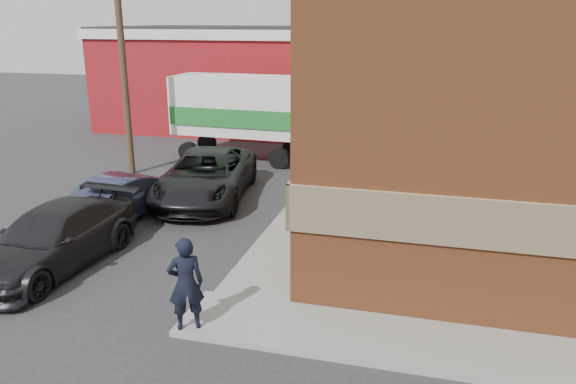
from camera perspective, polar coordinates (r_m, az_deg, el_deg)
The scene contains 9 objects.
ground at distance 12.94m, azimuth -6.34°, elevation -10.67°, with size 90.00×90.00×0.00m, color #28282B.
sidewalk_west at distance 20.83m, azimuth 4.12°, elevation 0.54°, with size 1.80×18.00×0.12m, color gray.
warehouse at distance 32.45m, azimuth -3.69°, elevation 11.52°, with size 16.30×8.30×5.60m.
utility_pole at distance 22.92m, azimuth -16.50°, elevation 13.35°, with size 2.00×0.26×9.00m.
man at distance 11.26m, azimuth -10.35°, elevation -9.14°, with size 0.70×0.46×1.93m, color black.
sedan at distance 17.89m, azimuth -17.76°, elevation -0.96°, with size 1.48×4.23×1.39m, color #2B3049.
suv_a at distance 19.56m, azimuth -8.35°, elevation 1.65°, with size 2.77×6.00×1.67m, color black.
suv_b at distance 15.28m, azimuth -22.77°, elevation -4.37°, with size 2.12×5.21×1.51m, color black.
box_truck at distance 24.46m, azimuth -3.33°, elevation 7.99°, with size 7.50×2.51×3.66m.
Camera 1 is at (4.28, -10.61, 6.04)m, focal length 35.00 mm.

